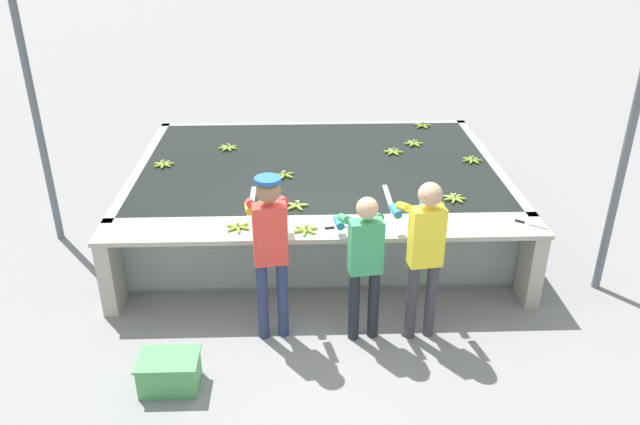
{
  "coord_description": "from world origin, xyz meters",
  "views": [
    {
      "loc": [
        -0.23,
        -5.54,
        3.93
      ],
      "look_at": [
        0.0,
        1.19,
        0.64
      ],
      "focal_mm": 35.0,
      "sensor_mm": 36.0,
      "label": 1
    }
  ],
  "objects_px": {
    "banana_bunch_floating_5": "(164,164)",
    "support_post_right": "(625,157)",
    "banana_bunch_floating_0": "(297,205)",
    "banana_bunch_ledge_1": "(238,227)",
    "worker_1": "(365,256)",
    "support_post_left": "(37,122)",
    "banana_bunch_floating_4": "(285,175)",
    "banana_bunch_floating_6": "(393,152)",
    "banana_bunch_floating_2": "(423,125)",
    "banana_bunch_floating_7": "(265,205)",
    "banana_bunch_floating_9": "(228,148)",
    "worker_2": "(425,246)",
    "crate": "(169,372)",
    "knife_1": "(336,227)",
    "worker_0": "(270,242)",
    "banana_bunch_floating_3": "(472,160)",
    "knife_0": "(526,223)",
    "banana_bunch_floating_8": "(454,198)",
    "banana_bunch_ledge_0": "(306,230)",
    "banana_bunch_floating_1": "(414,143)"
  },
  "relations": [
    {
      "from": "banana_bunch_floating_3",
      "to": "support_post_right",
      "type": "bearing_deg",
      "value": -56.75
    },
    {
      "from": "banana_bunch_floating_3",
      "to": "banana_bunch_floating_6",
      "type": "xyz_separation_m",
      "value": [
        -1.0,
        0.35,
        0.0
      ]
    },
    {
      "from": "banana_bunch_floating_3",
      "to": "banana_bunch_floating_2",
      "type": "bearing_deg",
      "value": 104.86
    },
    {
      "from": "banana_bunch_floating_6",
      "to": "banana_bunch_ledge_1",
      "type": "xyz_separation_m",
      "value": [
        -1.95,
        -2.19,
        0.0
      ]
    },
    {
      "from": "banana_bunch_floating_4",
      "to": "banana_bunch_ledge_0",
      "type": "distance_m",
      "value": 1.51
    },
    {
      "from": "banana_bunch_floating_2",
      "to": "banana_bunch_floating_7",
      "type": "height_order",
      "value": "same"
    },
    {
      "from": "banana_bunch_floating_7",
      "to": "banana_bunch_floating_9",
      "type": "height_order",
      "value": "same"
    },
    {
      "from": "banana_bunch_floating_5",
      "to": "banana_bunch_floating_7",
      "type": "bearing_deg",
      "value": -43.36
    },
    {
      "from": "worker_2",
      "to": "crate",
      "type": "bearing_deg",
      "value": -163.4
    },
    {
      "from": "banana_bunch_floating_3",
      "to": "support_post_left",
      "type": "xyz_separation_m",
      "value": [
        -5.48,
        -0.26,
        0.67
      ]
    },
    {
      "from": "banana_bunch_floating_6",
      "to": "banana_bunch_floating_2",
      "type": "bearing_deg",
      "value": 61.56
    },
    {
      "from": "banana_bunch_floating_5",
      "to": "support_post_left",
      "type": "distance_m",
      "value": 1.58
    },
    {
      "from": "knife_0",
      "to": "knife_1",
      "type": "xyz_separation_m",
      "value": [
        -2.03,
        -0.03,
        0.0
      ]
    },
    {
      "from": "banana_bunch_floating_0",
      "to": "banana_bunch_ledge_0",
      "type": "xyz_separation_m",
      "value": [
        0.1,
        -0.6,
        0.0
      ]
    },
    {
      "from": "worker_2",
      "to": "banana_bunch_floating_2",
      "type": "relative_size",
      "value": 6.12
    },
    {
      "from": "banana_bunch_floating_7",
      "to": "banana_bunch_ledge_1",
      "type": "relative_size",
      "value": 0.99
    },
    {
      "from": "worker_1",
      "to": "support_post_left",
      "type": "bearing_deg",
      "value": 149.7
    },
    {
      "from": "banana_bunch_floating_1",
      "to": "banana_bunch_floating_6",
      "type": "xyz_separation_m",
      "value": [
        -0.33,
        -0.33,
        0.0
      ]
    },
    {
      "from": "banana_bunch_ledge_0",
      "to": "knife_1",
      "type": "distance_m",
      "value": 0.32
    },
    {
      "from": "worker_2",
      "to": "support_post_right",
      "type": "distance_m",
      "value": 2.42
    },
    {
      "from": "worker_2",
      "to": "banana_bunch_floating_0",
      "type": "xyz_separation_m",
      "value": [
        -1.23,
        1.15,
        -0.09
      ]
    },
    {
      "from": "banana_bunch_floating_0",
      "to": "support_post_left",
      "type": "distance_m",
      "value": 3.39
    },
    {
      "from": "worker_0",
      "to": "banana_bunch_floating_5",
      "type": "xyz_separation_m",
      "value": [
        -1.49,
        2.42,
        -0.15
      ]
    },
    {
      "from": "banana_bunch_floating_0",
      "to": "knife_0",
      "type": "height_order",
      "value": "banana_bunch_floating_0"
    },
    {
      "from": "banana_bunch_floating_8",
      "to": "banana_bunch_floating_9",
      "type": "distance_m",
      "value": 3.3
    },
    {
      "from": "banana_bunch_floating_4",
      "to": "banana_bunch_floating_9",
      "type": "height_order",
      "value": "same"
    },
    {
      "from": "banana_bunch_floating_4",
      "to": "crate",
      "type": "relative_size",
      "value": 0.5
    },
    {
      "from": "banana_bunch_floating_9",
      "to": "knife_1",
      "type": "bearing_deg",
      "value": -60.79
    },
    {
      "from": "banana_bunch_floating_4",
      "to": "support_post_right",
      "type": "height_order",
      "value": "support_post_right"
    },
    {
      "from": "knife_1",
      "to": "crate",
      "type": "bearing_deg",
      "value": -139.89
    },
    {
      "from": "banana_bunch_floating_6",
      "to": "banana_bunch_ledge_0",
      "type": "xyz_separation_m",
      "value": [
        -1.23,
        -2.27,
        0.0
      ]
    },
    {
      "from": "knife_0",
      "to": "support_post_right",
      "type": "height_order",
      "value": "support_post_right"
    },
    {
      "from": "banana_bunch_floating_0",
      "to": "banana_bunch_floating_4",
      "type": "relative_size",
      "value": 0.99
    },
    {
      "from": "banana_bunch_ledge_0",
      "to": "support_post_right",
      "type": "height_order",
      "value": "support_post_right"
    },
    {
      "from": "banana_bunch_ledge_1",
      "to": "banana_bunch_floating_4",
      "type": "bearing_deg",
      "value": 71.74
    },
    {
      "from": "banana_bunch_floating_7",
      "to": "crate",
      "type": "distance_m",
      "value": 2.18
    },
    {
      "from": "crate",
      "to": "banana_bunch_floating_7",
      "type": "bearing_deg",
      "value": 66.92
    },
    {
      "from": "banana_bunch_ledge_0",
      "to": "support_post_right",
      "type": "distance_m",
      "value": 3.42
    },
    {
      "from": "banana_bunch_floating_0",
      "to": "banana_bunch_ledge_1",
      "type": "xyz_separation_m",
      "value": [
        -0.61,
        -0.52,
        0.0
      ]
    },
    {
      "from": "support_post_right",
      "to": "banana_bunch_ledge_0",
      "type": "bearing_deg",
      "value": -175.79
    },
    {
      "from": "banana_bunch_floating_0",
      "to": "banana_bunch_floating_7",
      "type": "bearing_deg",
      "value": 177.52
    },
    {
      "from": "worker_0",
      "to": "banana_bunch_floating_2",
      "type": "relative_size",
      "value": 6.31
    },
    {
      "from": "banana_bunch_floating_2",
      "to": "banana_bunch_floating_5",
      "type": "xyz_separation_m",
      "value": [
        -3.68,
        -1.49,
        -0.0
      ]
    },
    {
      "from": "banana_bunch_floating_5",
      "to": "support_post_right",
      "type": "bearing_deg",
      "value": -17.88
    },
    {
      "from": "banana_bunch_floating_7",
      "to": "banana_bunch_ledge_0",
      "type": "xyz_separation_m",
      "value": [
        0.46,
        -0.62,
        0.0
      ]
    },
    {
      "from": "banana_bunch_floating_7",
      "to": "knife_1",
      "type": "distance_m",
      "value": 0.95
    },
    {
      "from": "support_post_left",
      "to": "crate",
      "type": "bearing_deg",
      "value": -55.98
    },
    {
      "from": "worker_0",
      "to": "banana_bunch_floating_3",
      "type": "xyz_separation_m",
      "value": [
        2.58,
        2.44,
        -0.15
      ]
    },
    {
      "from": "worker_0",
      "to": "knife_1",
      "type": "xyz_separation_m",
      "value": [
        0.67,
        0.57,
        -0.15
      ]
    },
    {
      "from": "banana_bunch_floating_2",
      "to": "banana_bunch_floating_6",
      "type": "height_order",
      "value": "same"
    }
  ]
}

